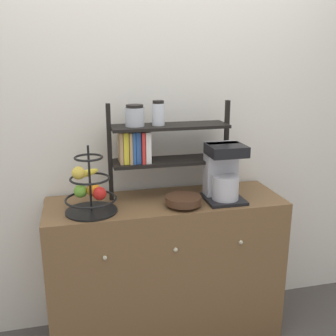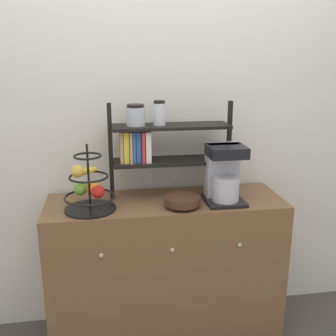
# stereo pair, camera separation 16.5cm
# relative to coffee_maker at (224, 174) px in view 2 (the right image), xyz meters

# --- Properties ---
(wall_back) EXTENTS (7.00, 0.05, 2.60)m
(wall_back) POSITION_rel_coffee_maker_xyz_m (-0.33, 0.33, 0.24)
(wall_back) COLOR silver
(wall_back) RESTS_ON ground_plane
(sideboard) EXTENTS (1.38, 0.47, 0.90)m
(sideboard) POSITION_rel_coffee_maker_xyz_m (-0.33, 0.06, -0.61)
(sideboard) COLOR brown
(sideboard) RESTS_ON ground_plane
(coffee_maker) EXTENTS (0.22, 0.23, 0.33)m
(coffee_maker) POSITION_rel_coffee_maker_xyz_m (0.00, 0.00, 0.00)
(coffee_maker) COLOR black
(coffee_maker) RESTS_ON sideboard
(fruit_stand) EXTENTS (0.28, 0.28, 0.37)m
(fruit_stand) POSITION_rel_coffee_maker_xyz_m (-0.76, -0.02, -0.04)
(fruit_stand) COLOR black
(fruit_stand) RESTS_ON sideboard
(wooden_bowl) EXTENTS (0.20, 0.20, 0.06)m
(wooden_bowl) POSITION_rel_coffee_maker_xyz_m (-0.25, -0.06, -0.13)
(wooden_bowl) COLOR #422819
(wooden_bowl) RESTS_ON sideboard
(shelf_hutch) EXTENTS (0.72, 0.20, 0.57)m
(shelf_hutch) POSITION_rel_coffee_maker_xyz_m (-0.38, 0.14, 0.18)
(shelf_hutch) COLOR black
(shelf_hutch) RESTS_ON sideboard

